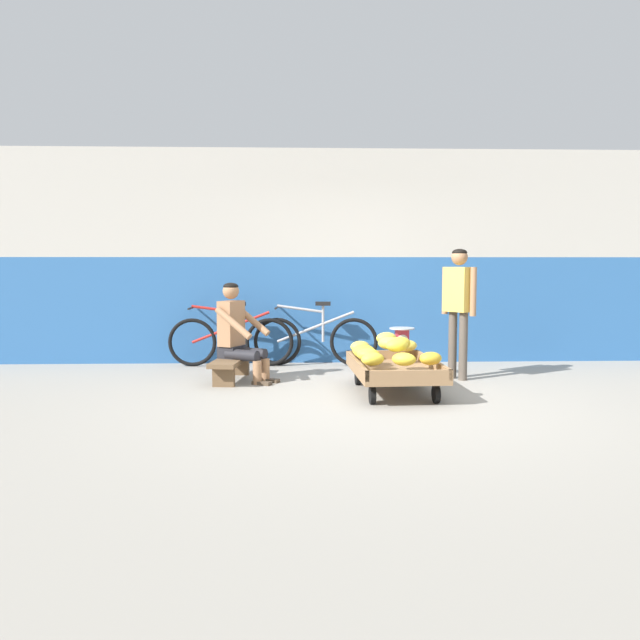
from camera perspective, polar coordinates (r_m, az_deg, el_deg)
ground_plane at (r=6.40m, az=5.25°, el=-7.28°), size 80.00×80.00×0.00m
back_wall at (r=8.99m, az=3.06°, el=5.58°), size 16.00×0.30×2.90m
banana_cart at (r=6.84m, az=6.57°, el=-4.46°), size 0.90×1.48×0.36m
banana_pile at (r=6.77m, az=5.89°, el=-2.61°), size 0.90×1.31×0.26m
low_bench at (r=7.61m, az=-7.79°, el=-3.82°), size 0.45×1.13×0.27m
vendor_seated at (r=7.51m, az=-7.27°, el=-1.09°), size 0.74×0.64×1.14m
plastic_crate at (r=7.86m, az=7.21°, el=-3.89°), size 0.36×0.28×0.30m
weighing_scale at (r=7.82m, az=7.23°, el=-1.70°), size 0.30×0.30×0.29m
bicycle_near_left at (r=8.64m, az=-7.89°, el=-1.74°), size 1.66×0.48×0.86m
bicycle_far_left at (r=8.62m, az=-0.43°, el=-1.71°), size 1.66×0.48×0.86m
customer_adult at (r=7.71m, az=12.14°, el=1.86°), size 0.35×0.41×1.53m
shopping_bag at (r=7.39m, az=7.73°, el=-4.70°), size 0.18×0.12×0.24m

